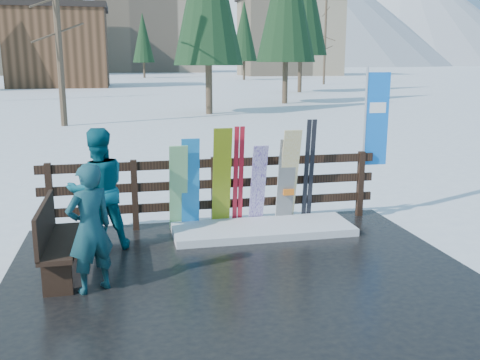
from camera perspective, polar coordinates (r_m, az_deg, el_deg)
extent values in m
plane|color=white|center=(7.02, 0.31, -10.62)|extent=(700.00, 700.00, 0.00)
cube|color=black|center=(7.01, 0.31, -10.32)|extent=(6.00, 5.00, 0.08)
cube|color=black|center=(8.85, -19.61, -1.98)|extent=(0.10, 0.10, 1.15)
cube|color=black|center=(8.76, -11.16, -1.61)|extent=(0.10, 0.10, 1.15)
cube|color=black|center=(8.87, -2.74, -1.20)|extent=(0.10, 0.10, 1.15)
cube|color=black|center=(9.17, 5.30, -0.79)|extent=(0.10, 0.10, 1.15)
cube|color=black|center=(9.63, 12.71, -0.40)|extent=(0.10, 0.10, 1.15)
cube|color=black|center=(8.93, -2.73, -2.60)|extent=(5.60, 0.05, 0.14)
cube|color=black|center=(8.84, -2.75, -0.42)|extent=(5.60, 0.05, 0.14)
cube|color=black|center=(8.77, -2.77, 1.81)|extent=(5.60, 0.05, 0.14)
cube|color=white|center=(8.58, 2.46, -5.25)|extent=(2.86, 1.00, 0.12)
cube|color=black|center=(7.15, -18.52, -6.33)|extent=(0.40, 1.50, 0.06)
cube|color=black|center=(6.67, -18.93, -9.81)|extent=(0.34, 0.06, 0.45)
cube|color=black|center=(7.79, -17.94, -6.49)|extent=(0.34, 0.06, 0.45)
cube|color=black|center=(7.10, -20.12, -4.31)|extent=(0.05, 1.50, 0.50)
cube|color=#1D80CE|center=(8.56, -5.31, -0.49)|extent=(0.28, 0.29, 1.52)
cube|color=silver|center=(8.55, -6.58, -0.87)|extent=(0.29, 0.41, 1.42)
cube|color=#C3DD10|center=(8.62, -1.96, 0.16)|extent=(0.30, 0.34, 1.67)
cube|color=white|center=(8.77, 1.94, -0.59)|extent=(0.24, 0.39, 1.38)
cube|color=black|center=(8.89, 4.93, -0.18)|extent=(0.29, 0.28, 1.46)
cube|color=white|center=(8.89, 5.23, 0.32)|extent=(0.29, 0.42, 1.62)
cube|color=red|center=(8.73, -0.48, 0.35)|extent=(0.07, 0.26, 1.68)
cube|color=red|center=(8.75, 0.10, 0.38)|extent=(0.07, 0.26, 1.68)
cube|color=black|center=(9.04, 7.08, 0.94)|extent=(0.08, 0.21, 1.76)
cube|color=black|center=(9.07, 7.62, 0.97)|extent=(0.08, 0.21, 1.76)
cylinder|color=silver|center=(9.56, 13.09, 3.92)|extent=(0.04, 0.04, 2.60)
cube|color=blue|center=(9.61, 14.40, 6.30)|extent=(0.42, 0.02, 1.60)
imported|color=#195951|center=(6.50, -15.71, -4.99)|extent=(0.68, 0.60, 1.56)
imported|color=#0B5567|center=(7.90, -14.90, -1.01)|extent=(1.00, 0.86, 1.78)
cube|color=tan|center=(118.28, -22.91, 14.67)|extent=(22.00, 14.00, 18.00)
cube|color=gray|center=(136.75, -9.34, 15.90)|extent=(26.00, 16.00, 22.00)
cube|color=tan|center=(106.14, 5.29, 14.84)|extent=(18.00, 12.00, 14.00)
cube|color=brown|center=(61.67, -18.76, 13.11)|extent=(10.00, 8.00, 8.00)
cube|color=black|center=(61.91, -19.05, 17.08)|extent=(10.50, 8.40, 0.60)
cylinder|color=#382B1E|center=(24.54, -19.02, 16.94)|extent=(0.28, 0.28, 9.81)
cone|color=black|center=(28.74, -3.43, 17.21)|extent=(3.66, 3.66, 10.18)
cone|color=black|center=(35.94, 4.94, 16.71)|extent=(3.86, 3.86, 10.74)
cone|color=black|center=(48.93, 6.55, 16.86)|extent=(4.65, 4.65, 12.93)
cylinder|color=#382B1E|center=(65.65, 9.07, 14.48)|extent=(0.28, 0.28, 10.16)
cone|color=black|center=(66.52, -16.60, 14.43)|extent=(3.94, 3.94, 10.94)
cone|color=black|center=(80.25, 0.43, 14.47)|extent=(3.87, 3.87, 10.75)
cone|color=black|center=(91.39, -10.27, 13.79)|extent=(3.57, 3.57, 9.93)
cone|color=white|center=(383.46, 16.93, 16.91)|extent=(180.00, 180.00, 70.00)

